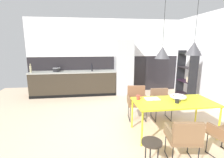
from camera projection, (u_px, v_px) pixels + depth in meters
ground_plane at (125, 132)px, 3.68m from camera, size 8.95×8.95×0.00m
back_wall_splashback_dark at (108, 74)px, 6.82m from camera, size 6.09×0.12×1.44m
back_wall_panel_upper at (107, 38)px, 6.53m from camera, size 6.09×0.12×1.44m
kitchen_counter at (74, 83)px, 6.34m from camera, size 3.16×0.63×0.92m
refrigerator_column at (124, 67)px, 6.48m from camera, size 0.67×0.60×2.08m
dining_table at (174, 103)px, 3.52m from camera, size 1.68×0.81×0.73m
armchair_by_stool at (161, 99)px, 4.35m from camera, size 0.51×0.49×0.76m
armchair_head_of_table at (137, 98)px, 4.33m from camera, size 0.53×0.52×0.84m
armchair_far_side at (184, 135)px, 2.65m from camera, size 0.55×0.54×0.77m
fruit_bowl at (178, 97)px, 3.62m from camera, size 0.35×0.35×0.09m
open_book at (152, 99)px, 3.66m from camera, size 0.31×0.22×0.02m
mug_short_terracotta at (138, 97)px, 3.61m from camera, size 0.12×0.08×0.10m
mug_dark_espresso at (177, 101)px, 3.40m from camera, size 0.12×0.08×0.08m
cooking_pot at (57, 70)px, 6.18m from camera, size 0.28×0.28×0.16m
bottle_wine_green at (92, 68)px, 6.24m from camera, size 0.06×0.06×0.30m
bottle_oil_tall at (31, 69)px, 5.99m from camera, size 0.07×0.07×0.32m
side_stool at (152, 144)px, 2.53m from camera, size 0.31×0.31×0.47m
open_shelf_unit at (186, 76)px, 5.52m from camera, size 0.30×0.74×1.71m
pendant_lamp_over_table_near at (162, 53)px, 3.24m from camera, size 0.28×0.28×1.20m
pendant_lamp_over_table_far at (194, 48)px, 3.34m from camera, size 0.32×0.32×1.14m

